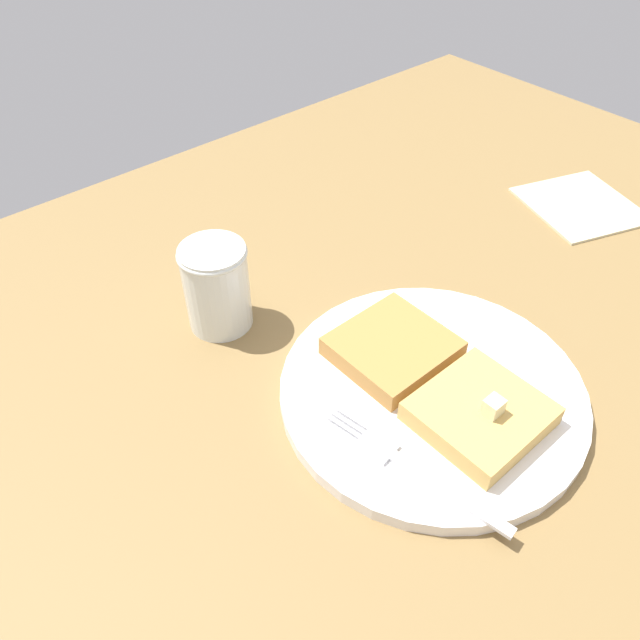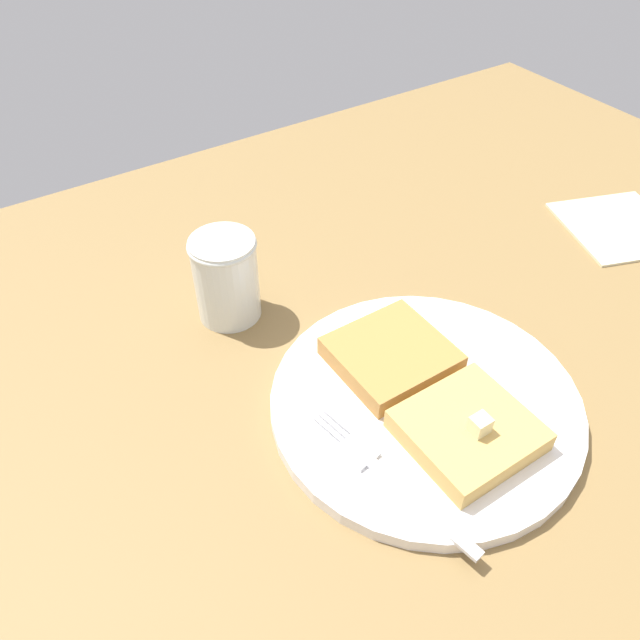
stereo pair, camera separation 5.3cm
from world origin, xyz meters
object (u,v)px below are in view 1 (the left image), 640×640
at_px(fork, 403,462).
at_px(napkin, 580,205).
at_px(plate, 432,391).
at_px(syrup_jar, 217,289).

xyz_separation_m(fork, napkin, (0.12, -0.43, -0.01)).
xyz_separation_m(plate, fork, (-0.04, 0.07, 0.01)).
bearing_deg(syrup_jar, napkin, -104.44).
relative_size(fork, napkin, 1.30).
bearing_deg(plate, syrup_jar, 22.88).
relative_size(syrup_jar, napkin, 0.69).
bearing_deg(plate, fork, 116.13).
bearing_deg(syrup_jar, fork, -178.15).
distance_m(plate, syrup_jar, 0.21).
bearing_deg(napkin, fork, 105.25).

